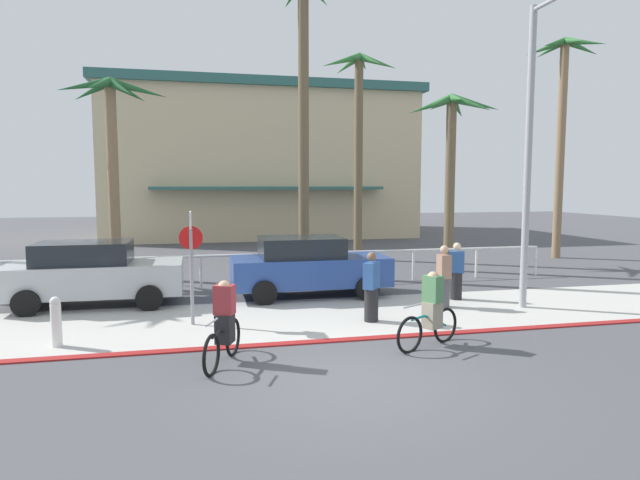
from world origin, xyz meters
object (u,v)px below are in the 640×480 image
at_px(palm_tree_2, 112,128).
at_px(palm_tree_3, 303,65).
at_px(streetlight_curb, 534,139).
at_px(palm_tree_6, 563,99).
at_px(stop_sign_bike_lane, 191,251).
at_px(cyclist_teal_1, 431,311).
at_px(bollard_0, 56,321).
at_px(pedestrian_1, 456,274).
at_px(car_silver_1, 93,273).
at_px(palm_tree_4, 359,115).
at_px(palm_tree_5, 452,138).
at_px(pedestrian_0, 371,290).
at_px(cyclist_black_0, 224,324).
at_px(pedestrian_2, 444,279).
at_px(car_blue_2, 308,266).

relative_size(palm_tree_2, palm_tree_3, 0.66).
bearing_deg(streetlight_curb, palm_tree_6, 50.40).
distance_m(stop_sign_bike_lane, cyclist_teal_1, 5.36).
xyz_separation_m(stop_sign_bike_lane, streetlight_curb, (8.27, -0.30, 2.60)).
bearing_deg(bollard_0, palm_tree_6, 27.68).
bearing_deg(pedestrian_1, car_silver_1, 171.82).
relative_size(bollard_0, streetlight_curb, 0.13).
bearing_deg(car_silver_1, palm_tree_3, 28.91).
bearing_deg(palm_tree_4, palm_tree_5, -56.06).
bearing_deg(pedestrian_0, palm_tree_3, 92.49).
distance_m(palm_tree_2, cyclist_teal_1, 12.84).
bearing_deg(palm_tree_5, stop_sign_bike_lane, -146.87).
height_order(stop_sign_bike_lane, palm_tree_3, palm_tree_3).
distance_m(bollard_0, palm_tree_2, 9.40).
xyz_separation_m(palm_tree_4, cyclist_teal_1, (-2.20, -12.28, -5.36)).
distance_m(cyclist_black_0, pedestrian_2, 6.53).
relative_size(streetlight_curb, pedestrian_0, 4.61).
bearing_deg(cyclist_black_0, pedestrian_2, 29.08).
xyz_separation_m(bollard_0, cyclist_black_0, (3.13, -1.65, 0.18)).
bearing_deg(stop_sign_bike_lane, car_silver_1, 134.60).
height_order(cyclist_teal_1, pedestrian_0, pedestrian_0).
relative_size(palm_tree_3, pedestrian_1, 6.36).
xyz_separation_m(palm_tree_3, pedestrian_1, (3.32, -4.83, -6.43)).
relative_size(palm_tree_4, cyclist_teal_1, 5.23).
xyz_separation_m(palm_tree_4, cyclist_black_0, (-6.19, -12.42, -5.36)).
height_order(palm_tree_5, car_silver_1, palm_tree_5).
xyz_separation_m(car_silver_1, cyclist_black_0, (3.10, -5.35, -0.18)).
distance_m(palm_tree_3, car_blue_2, 7.19).
bearing_deg(pedestrian_2, pedestrian_0, -156.11).
height_order(stop_sign_bike_lane, palm_tree_2, palm_tree_2).
xyz_separation_m(palm_tree_5, pedestrian_1, (-2.17, -4.81, -4.11)).
xyz_separation_m(palm_tree_5, pedestrian_0, (-5.20, -6.62, -4.08)).
bearing_deg(stop_sign_bike_lane, palm_tree_4, 54.99).
height_order(streetlight_curb, palm_tree_6, palm_tree_6).
distance_m(palm_tree_4, pedestrian_0, 11.87).
bearing_deg(cyclist_black_0, pedestrian_1, 31.55).
bearing_deg(palm_tree_3, palm_tree_4, 50.03).
xyz_separation_m(streetlight_curb, palm_tree_2, (-10.84, 7.41, 0.77)).
bearing_deg(palm_tree_2, pedestrian_0, -49.56).
xyz_separation_m(bollard_0, pedestrian_2, (8.84, 1.53, 0.23)).
relative_size(palm_tree_3, pedestrian_2, 6.24).
bearing_deg(cyclist_teal_1, pedestrian_2, 60.43).
bearing_deg(pedestrian_1, pedestrian_0, -149.26).
bearing_deg(pedestrian_1, streetlight_curb, -50.30).
xyz_separation_m(pedestrian_0, pedestrian_1, (3.03, 1.80, -0.02)).
distance_m(palm_tree_5, cyclist_teal_1, 10.65).
distance_m(cyclist_teal_1, pedestrian_1, 4.56).
height_order(palm_tree_4, car_silver_1, palm_tree_4).
xyz_separation_m(bollard_0, palm_tree_6, (17.92, 9.40, 6.25)).
bearing_deg(palm_tree_2, car_blue_2, -38.31).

